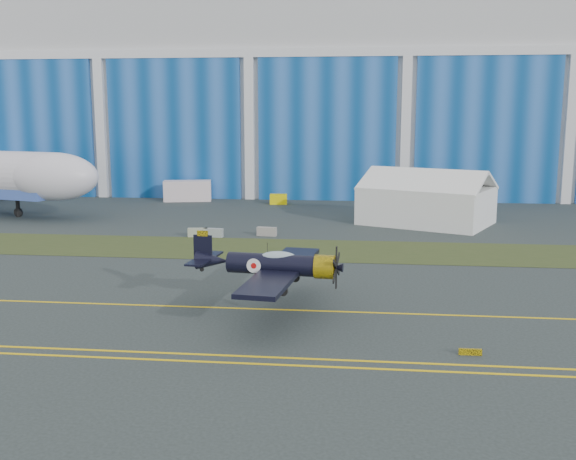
# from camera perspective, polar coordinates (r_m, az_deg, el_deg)

# --- Properties ---
(ground) EXTENTS (260.00, 260.00, 0.00)m
(ground) POSITION_cam_1_polar(r_m,az_deg,el_deg) (50.85, -12.48, -4.58)
(ground) COLOR #303A39
(ground) RESTS_ON ground
(grass_median) EXTENTS (260.00, 10.00, 0.02)m
(grass_median) POSITION_cam_1_polar(r_m,az_deg,el_deg) (63.90, -8.46, -1.44)
(grass_median) COLOR #475128
(grass_median) RESTS_ON ground
(hangar) EXTENTS (220.00, 45.70, 30.00)m
(hangar) POSITION_cam_1_polar(r_m,az_deg,el_deg) (119.42, -1.47, 11.18)
(hangar) COLOR silver
(hangar) RESTS_ON ground
(taxiway_centreline) EXTENTS (200.00, 0.20, 0.02)m
(taxiway_centreline) POSITION_cam_1_polar(r_m,az_deg,el_deg) (46.32, -14.47, -6.10)
(taxiway_centreline) COLOR yellow
(taxiway_centreline) RESTS_ON ground
(edge_line_near) EXTENTS (80.00, 0.20, 0.02)m
(edge_line_near) POSITION_cam_1_polar(r_m,az_deg,el_deg) (38.04, -19.59, -9.96)
(edge_line_near) COLOR yellow
(edge_line_near) RESTS_ON ground
(edge_line_far) EXTENTS (80.00, 0.20, 0.02)m
(edge_line_far) POSITION_cam_1_polar(r_m,az_deg,el_deg) (38.89, -18.94, -9.48)
(edge_line_far) COLOR yellow
(edge_line_far) RESTS_ON ground
(guard_board_right) EXTENTS (1.20, 0.15, 0.35)m
(guard_board_right) POSITION_cam_1_polar(r_m,az_deg,el_deg) (37.15, 15.18, -9.93)
(guard_board_right) COLOR yellow
(guard_board_right) RESTS_ON ground
(warbird) EXTENTS (12.24, 14.21, 3.88)m
(warbird) POSITION_cam_1_polar(r_m,az_deg,el_deg) (42.39, -1.35, -2.92)
(warbird) COLOR black
(warbird) RESTS_ON ground
(tent) EXTENTS (16.48, 14.67, 6.31)m
(tent) POSITION_cam_1_polar(r_m,az_deg,el_deg) (77.54, 11.67, 2.83)
(tent) COLOR white
(tent) RESTS_ON ground
(shipping_container) EXTENTS (7.03, 3.96, 2.87)m
(shipping_container) POSITION_cam_1_polar(r_m,az_deg,el_deg) (96.68, -8.50, 3.30)
(shipping_container) COLOR silver
(shipping_container) RESTS_ON ground
(tug) EXTENTS (2.46, 1.67, 1.36)m
(tug) POSITION_cam_1_polar(r_m,az_deg,el_deg) (92.42, -0.81, 2.63)
(tug) COLOR yellow
(tug) RESTS_ON ground
(barrier_a) EXTENTS (2.07, 0.91, 0.90)m
(barrier_a) POSITION_cam_1_polar(r_m,az_deg,el_deg) (68.96, -7.65, -0.21)
(barrier_a) COLOR #959E87
(barrier_a) RESTS_ON ground
(barrier_b) EXTENTS (2.06, 0.85, 0.90)m
(barrier_b) POSITION_cam_1_polar(r_m,az_deg,el_deg) (68.62, -6.36, -0.23)
(barrier_b) COLOR gray
(barrier_b) RESTS_ON ground
(barrier_c) EXTENTS (2.07, 0.89, 0.90)m
(barrier_c) POSITION_cam_1_polar(r_m,az_deg,el_deg) (68.93, -1.82, -0.13)
(barrier_c) COLOR gray
(barrier_c) RESTS_ON ground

